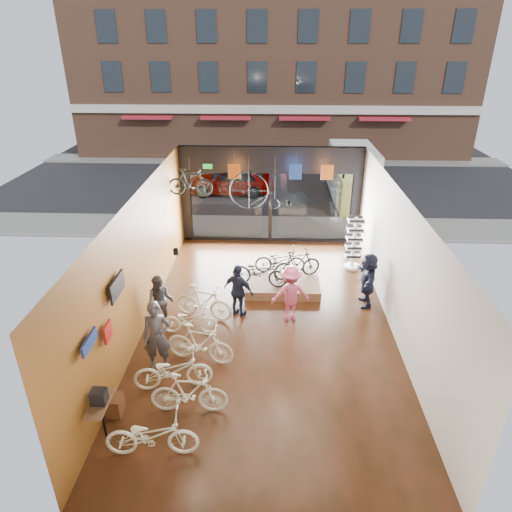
# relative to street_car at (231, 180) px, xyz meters

# --- Properties ---
(ground_plane) EXTENTS (7.00, 12.00, 0.04)m
(ground_plane) POSITION_rel_street_car_xyz_m (2.11, -12.00, -0.77)
(ground_plane) COLOR black
(ground_plane) RESTS_ON ground
(ceiling) EXTENTS (7.00, 12.00, 0.04)m
(ceiling) POSITION_rel_street_car_xyz_m (2.11, -12.00, 3.07)
(ceiling) COLOR black
(ceiling) RESTS_ON ground
(wall_left) EXTENTS (0.04, 12.00, 3.80)m
(wall_left) POSITION_rel_street_car_xyz_m (-1.41, -12.00, 1.15)
(wall_left) COLOR brown
(wall_left) RESTS_ON ground
(wall_right) EXTENTS (0.04, 12.00, 3.80)m
(wall_right) POSITION_rel_street_car_xyz_m (5.63, -12.00, 1.15)
(wall_right) COLOR beige
(wall_right) RESTS_ON ground
(wall_back) EXTENTS (7.00, 0.04, 3.80)m
(wall_back) POSITION_rel_street_car_xyz_m (2.11, -18.02, 1.15)
(wall_back) COLOR beige
(wall_back) RESTS_ON ground
(storefront) EXTENTS (7.00, 0.26, 3.80)m
(storefront) POSITION_rel_street_car_xyz_m (2.11, -6.00, 1.15)
(storefront) COLOR black
(storefront) RESTS_ON ground
(exit_sign) EXTENTS (0.35, 0.06, 0.18)m
(exit_sign) POSITION_rel_street_car_xyz_m (-0.29, -6.12, 2.30)
(exit_sign) COLOR #198C26
(exit_sign) RESTS_ON storefront
(street_road) EXTENTS (30.00, 18.00, 0.02)m
(street_road) POSITION_rel_street_car_xyz_m (2.11, 3.00, -0.76)
(street_road) COLOR black
(street_road) RESTS_ON ground
(sidewalk_near) EXTENTS (30.00, 2.40, 0.12)m
(sidewalk_near) POSITION_rel_street_car_xyz_m (2.11, -4.80, -0.69)
(sidewalk_near) COLOR slate
(sidewalk_near) RESTS_ON ground
(sidewalk_far) EXTENTS (30.00, 2.00, 0.12)m
(sidewalk_far) POSITION_rel_street_car_xyz_m (2.11, 7.00, -0.69)
(sidewalk_far) COLOR slate
(sidewalk_far) RESTS_ON ground
(opposite_building) EXTENTS (26.00, 5.00, 14.00)m
(opposite_building) POSITION_rel_street_car_xyz_m (2.11, 9.50, 6.25)
(opposite_building) COLOR brown
(opposite_building) RESTS_ON ground
(street_car) EXTENTS (4.42, 1.78, 1.50)m
(street_car) POSITION_rel_street_car_xyz_m (0.00, 0.00, 0.00)
(street_car) COLOR gray
(street_car) RESTS_ON street_road
(box_truck) EXTENTS (2.07, 6.21, 2.45)m
(box_truck) POSITION_rel_street_car_xyz_m (6.24, -1.00, 0.47)
(box_truck) COLOR silver
(box_truck) RESTS_ON street_road
(floor_bike_0) EXTENTS (1.87, 0.74, 0.96)m
(floor_bike_0) POSITION_rel_street_car_xyz_m (-0.09, -16.63, -0.27)
(floor_bike_0) COLOR #E9E6C6
(floor_bike_0) RESTS_ON ground_plane
(floor_bike_1) EXTENTS (1.72, 0.51, 1.03)m
(floor_bike_1) POSITION_rel_street_car_xyz_m (0.45, -15.48, -0.24)
(floor_bike_1) COLOR #E9E6C6
(floor_bike_1) RESTS_ON ground_plane
(floor_bike_2) EXTENTS (1.91, 0.94, 0.96)m
(floor_bike_2) POSITION_rel_street_car_xyz_m (-0.06, -14.73, -0.27)
(floor_bike_2) COLOR #E9E6C6
(floor_bike_2) RESTS_ON ground_plane
(floor_bike_3) EXTENTS (1.84, 0.89, 1.06)m
(floor_bike_3) POSITION_rel_street_car_xyz_m (0.43, -13.74, -0.22)
(floor_bike_3) COLOR #E9E6C6
(floor_bike_3) RESTS_ON ground_plane
(floor_bike_4) EXTENTS (1.56, 0.56, 0.82)m
(floor_bike_4) POSITION_rel_street_car_xyz_m (-0.05, -12.53, -0.34)
(floor_bike_4) COLOR #E9E6C6
(floor_bike_4) RESTS_ON ground_plane
(floor_bike_5) EXTENTS (1.83, 0.94, 1.06)m
(floor_bike_5) POSITION_rel_street_car_xyz_m (0.23, -11.78, -0.22)
(floor_bike_5) COLOR #E9E6C6
(floor_bike_5) RESTS_ON ground_plane
(display_platform) EXTENTS (2.40, 1.80, 0.30)m
(display_platform) POSITION_rel_street_car_xyz_m (2.55, -9.88, -0.60)
(display_platform) COLOR brown
(display_platform) RESTS_ON ground_plane
(display_bike_left) EXTENTS (1.89, 1.02, 0.94)m
(display_bike_left) POSITION_rel_street_car_xyz_m (1.82, -10.27, 0.02)
(display_bike_left) COLOR black
(display_bike_left) RESTS_ON display_platform
(display_bike_mid) EXTENTS (1.69, 1.04, 0.99)m
(display_bike_mid) POSITION_rel_street_car_xyz_m (3.02, -9.74, 0.04)
(display_bike_mid) COLOR black
(display_bike_mid) RESTS_ON display_platform
(display_bike_right) EXTENTS (1.69, 0.61, 0.88)m
(display_bike_right) POSITION_rel_street_car_xyz_m (2.47, -9.36, -0.01)
(display_bike_right) COLOR black
(display_bike_right) RESTS_ON display_platform
(customer_0) EXTENTS (0.74, 0.53, 1.88)m
(customer_0) POSITION_rel_street_car_xyz_m (-0.56, -14.04, 0.19)
(customer_0) COLOR #3F3F44
(customer_0) RESTS_ON ground_plane
(customer_1) EXTENTS (0.78, 0.61, 1.59)m
(customer_1) POSITION_rel_street_car_xyz_m (-0.89, -12.21, 0.04)
(customer_1) COLOR #3F3F44
(customer_1) RESTS_ON ground_plane
(customer_2) EXTENTS (1.05, 0.79, 1.65)m
(customer_2) POSITION_rel_street_car_xyz_m (1.25, -11.60, 0.07)
(customer_2) COLOR #161C33
(customer_2) RESTS_ON ground_plane
(customer_3) EXTENTS (1.21, 0.83, 1.73)m
(customer_3) POSITION_rel_street_car_xyz_m (2.75, -11.75, 0.11)
(customer_3) COLOR #CC4C72
(customer_3) RESTS_ON ground_plane
(customer_5) EXTENTS (0.58, 1.61, 1.71)m
(customer_5) POSITION_rel_street_car_xyz_m (5.11, -10.82, 0.10)
(customer_5) COLOR #161C33
(customer_5) RESTS_ON ground_plane
(sunglasses_rack) EXTENTS (0.58, 0.48, 1.93)m
(sunglasses_rack) POSITION_rel_street_car_xyz_m (5.06, -8.37, 0.21)
(sunglasses_rack) COLOR white
(sunglasses_rack) RESTS_ON ground_plane
(wall_merch) EXTENTS (0.40, 2.40, 2.60)m
(wall_merch) POSITION_rel_street_car_xyz_m (-1.27, -15.50, 0.55)
(wall_merch) COLOR navy
(wall_merch) RESTS_ON wall_left
(penny_farthing) EXTENTS (1.74, 0.06, 1.39)m
(penny_farthing) POSITION_rel_street_car_xyz_m (1.63, -7.51, 1.75)
(penny_farthing) COLOR black
(penny_farthing) RESTS_ON ceiling
(hung_bike) EXTENTS (1.61, 0.55, 0.95)m
(hung_bike) POSITION_rel_street_car_xyz_m (-0.68, -7.80, 2.17)
(hung_bike) COLOR black
(hung_bike) RESTS_ON ceiling
(jersey_left) EXTENTS (0.45, 0.03, 0.55)m
(jersey_left) POSITION_rel_street_car_xyz_m (0.77, -6.80, 2.30)
(jersey_left) COLOR #CC5919
(jersey_left) RESTS_ON ceiling
(jersey_mid) EXTENTS (0.45, 0.03, 0.55)m
(jersey_mid) POSITION_rel_street_car_xyz_m (3.00, -6.80, 2.30)
(jersey_mid) COLOR #1E3F99
(jersey_mid) RESTS_ON ceiling
(jersey_right) EXTENTS (0.45, 0.03, 0.55)m
(jersey_right) POSITION_rel_street_car_xyz_m (4.14, -6.80, 2.30)
(jersey_right) COLOR #CC5919
(jersey_right) RESTS_ON ceiling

